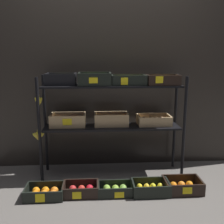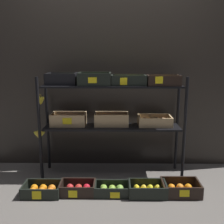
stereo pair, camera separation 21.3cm
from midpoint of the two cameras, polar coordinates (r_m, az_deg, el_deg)
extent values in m
plane|color=#605B56|center=(3.14, 1.99, -13.06)|extent=(10.00, 10.00, 0.00)
cube|color=#2D2823|center=(3.22, 1.97, 5.71)|extent=(3.91, 0.12, 1.95)
cylinder|color=black|center=(2.87, -13.12, -3.90)|extent=(0.03, 0.03, 1.12)
cylinder|color=black|center=(2.90, 17.21, -3.92)|extent=(0.03, 0.03, 1.12)
cylinder|color=black|center=(3.18, -11.73, -2.26)|extent=(0.03, 0.03, 1.12)
cylinder|color=black|center=(3.21, 15.57, -2.30)|extent=(0.03, 0.03, 1.12)
cube|color=black|center=(2.94, 2.07, -3.22)|extent=(1.47, 0.30, 0.02)
cube|color=black|center=(2.86, 2.14, 5.57)|extent=(1.47, 0.30, 0.02)
cube|color=tan|center=(3.01, -7.17, -2.66)|extent=(0.38, 0.23, 0.01)
cube|color=tan|center=(2.89, -7.49, -1.92)|extent=(0.38, 0.02, 0.12)
cube|color=tan|center=(3.10, -6.94, -0.95)|extent=(0.38, 0.02, 0.12)
cube|color=tan|center=(3.02, -10.63, -1.39)|extent=(0.02, 0.20, 0.12)
cube|color=tan|center=(2.97, -3.73, -1.43)|extent=(0.02, 0.20, 0.12)
sphere|color=#56214B|center=(2.99, -9.52, -2.26)|extent=(0.05, 0.05, 0.05)
sphere|color=#5C2759|center=(2.98, -8.44, -2.27)|extent=(0.05, 0.05, 0.05)
sphere|color=#561D55|center=(2.97, -7.24, -2.27)|extent=(0.05, 0.05, 0.05)
sphere|color=#682B5D|center=(2.96, -6.08, -2.29)|extent=(0.05, 0.05, 0.05)
sphere|color=#6C245C|center=(2.95, -4.98, -2.32)|extent=(0.05, 0.05, 0.05)
sphere|color=#65174C|center=(3.05, -9.27, -1.92)|extent=(0.05, 0.05, 0.05)
sphere|color=#681B5E|center=(3.05, -8.26, -1.91)|extent=(0.05, 0.05, 0.05)
sphere|color=#672A5D|center=(3.04, -7.13, -1.92)|extent=(0.05, 0.05, 0.05)
sphere|color=#651C4C|center=(3.03, -5.97, -1.93)|extent=(0.05, 0.05, 0.05)
sphere|color=#6A2258|center=(3.02, -4.78, -1.96)|extent=(0.05, 0.05, 0.05)
cube|color=yellow|center=(2.88, -7.46, -1.96)|extent=(0.10, 0.00, 0.07)
cube|color=tan|center=(2.98, 1.95, -2.73)|extent=(0.37, 0.21, 0.01)
cube|color=tan|center=(2.87, 2.00, -1.89)|extent=(0.37, 0.02, 0.13)
cube|color=tan|center=(3.05, 1.91, -1.02)|extent=(0.37, 0.02, 0.13)
cube|color=tan|center=(2.96, -1.46, -1.43)|extent=(0.02, 0.18, 0.13)
cube|color=tan|center=(2.97, 5.36, -1.44)|extent=(0.02, 0.18, 0.13)
sphere|color=orange|center=(2.94, -0.13, -2.21)|extent=(0.06, 0.06, 0.06)
sphere|color=orange|center=(2.94, 1.34, -2.19)|extent=(0.06, 0.06, 0.06)
sphere|color=orange|center=(2.94, 2.64, -2.22)|extent=(0.06, 0.06, 0.06)
sphere|color=orange|center=(2.94, 4.06, -2.21)|extent=(0.06, 0.06, 0.06)
sphere|color=orange|center=(2.99, -0.08, -1.93)|extent=(0.06, 0.06, 0.06)
sphere|color=orange|center=(2.99, 1.21, -1.93)|extent=(0.06, 0.06, 0.06)
sphere|color=orange|center=(3.00, 2.65, -1.93)|extent=(0.06, 0.06, 0.06)
sphere|color=orange|center=(3.00, 3.94, -1.94)|extent=(0.06, 0.06, 0.06)
cube|color=tan|center=(3.03, 11.03, -2.68)|extent=(0.36, 0.25, 0.01)
cube|color=tan|center=(2.91, 11.47, -2.25)|extent=(0.36, 0.02, 0.09)
cube|color=tan|center=(3.13, 10.69, -1.20)|extent=(0.36, 0.02, 0.09)
cube|color=tan|center=(2.99, 7.80, -1.71)|extent=(0.02, 0.22, 0.09)
cube|color=tan|center=(3.05, 14.27, -1.69)|extent=(0.02, 0.22, 0.09)
ellipsoid|color=brown|center=(2.97, 9.23, -2.14)|extent=(0.05, 0.05, 0.07)
ellipsoid|color=brown|center=(2.98, 10.53, -2.15)|extent=(0.05, 0.05, 0.07)
ellipsoid|color=brown|center=(2.99, 11.88, -2.12)|extent=(0.05, 0.05, 0.07)
ellipsoid|color=brown|center=(3.00, 13.21, -2.14)|extent=(0.05, 0.05, 0.07)
ellipsoid|color=brown|center=(3.05, 8.92, -1.76)|extent=(0.05, 0.05, 0.07)
ellipsoid|color=brown|center=(3.05, 10.33, -1.77)|extent=(0.05, 0.05, 0.07)
ellipsoid|color=brown|center=(3.07, 11.51, -1.75)|extent=(0.05, 0.05, 0.07)
ellipsoid|color=brown|center=(3.08, 12.78, -1.74)|extent=(0.05, 0.05, 0.07)
cube|color=black|center=(2.93, -8.50, 5.92)|extent=(0.31, 0.24, 0.01)
cube|color=black|center=(2.81, -8.90, 6.92)|extent=(0.31, 0.02, 0.11)
cube|color=black|center=(3.04, -8.20, 7.32)|extent=(0.31, 0.02, 0.11)
cube|color=black|center=(2.95, -11.41, 7.07)|extent=(0.02, 0.21, 0.11)
cube|color=black|center=(2.90, -5.62, 7.17)|extent=(0.02, 0.21, 0.11)
ellipsoid|color=tan|center=(2.90, -9.71, 6.85)|extent=(0.07, 0.07, 0.09)
ellipsoid|color=#A9BF4A|center=(2.88, -7.68, 6.88)|extent=(0.07, 0.07, 0.09)
ellipsoid|color=#B3BD4C|center=(2.97, -9.46, 6.97)|extent=(0.07, 0.07, 0.09)
ellipsoid|color=#B5BA4B|center=(2.96, -7.33, 7.02)|extent=(0.07, 0.07, 0.09)
cube|color=black|center=(2.85, -1.56, 5.87)|extent=(0.34, 0.25, 0.01)
cube|color=black|center=(2.73, -1.66, 6.98)|extent=(0.34, 0.02, 0.12)
cube|color=black|center=(2.96, -1.48, 7.39)|extent=(0.34, 0.02, 0.12)
cube|color=black|center=(2.85, -4.86, 7.17)|extent=(0.02, 0.22, 0.12)
cube|color=black|center=(2.84, 1.74, 7.19)|extent=(0.02, 0.22, 0.12)
sphere|color=#90C73B|center=(2.82, -3.15, 6.65)|extent=(0.07, 0.07, 0.07)
sphere|color=#8ABC44|center=(2.81, -1.54, 6.65)|extent=(0.07, 0.07, 0.07)
sphere|color=#82B332|center=(2.80, -0.04, 6.64)|extent=(0.07, 0.07, 0.07)
sphere|color=#84B738|center=(2.88, -3.04, 6.78)|extent=(0.07, 0.07, 0.07)
sphere|color=#90B636|center=(2.88, -1.59, 6.77)|extent=(0.07, 0.07, 0.07)
sphere|color=#8EB147|center=(2.88, 0.02, 6.79)|extent=(0.07, 0.07, 0.07)
cube|color=yellow|center=(2.72, -1.94, 6.75)|extent=(0.09, 0.01, 0.06)
cube|color=black|center=(2.85, 5.71, 5.83)|extent=(0.36, 0.21, 0.01)
cube|color=black|center=(2.75, 5.91, 6.70)|extent=(0.36, 0.02, 0.09)
cube|color=black|center=(2.95, 5.56, 7.07)|extent=(0.36, 0.02, 0.09)
cube|color=black|center=(2.84, 2.23, 6.93)|extent=(0.02, 0.18, 0.09)
cube|color=black|center=(2.87, 9.20, 6.84)|extent=(0.02, 0.18, 0.09)
ellipsoid|color=yellow|center=(2.81, 3.77, 6.70)|extent=(0.06, 0.06, 0.08)
ellipsoid|color=yellow|center=(2.81, 5.03, 6.67)|extent=(0.06, 0.06, 0.08)
ellipsoid|color=yellow|center=(2.82, 6.52, 6.65)|extent=(0.06, 0.06, 0.08)
ellipsoid|color=yellow|center=(2.83, 7.83, 6.64)|extent=(0.06, 0.06, 0.08)
ellipsoid|color=yellow|center=(2.87, 3.60, 6.81)|extent=(0.06, 0.06, 0.08)
ellipsoid|color=yellow|center=(2.88, 5.08, 6.80)|extent=(0.06, 0.06, 0.08)
ellipsoid|color=yellow|center=(2.88, 6.28, 6.77)|extent=(0.06, 0.06, 0.08)
ellipsoid|color=yellow|center=(2.89, 7.67, 6.75)|extent=(0.06, 0.06, 0.08)
cube|color=yellow|center=(2.74, 4.73, 6.49)|extent=(0.07, 0.01, 0.07)
cube|color=black|center=(2.89, 12.93, 5.66)|extent=(0.34, 0.21, 0.01)
cube|color=black|center=(2.79, 13.41, 6.52)|extent=(0.34, 0.02, 0.10)
cube|color=black|center=(2.98, 12.59, 6.91)|extent=(0.34, 0.02, 0.10)
cube|color=black|center=(2.86, 9.78, 6.80)|extent=(0.02, 0.18, 0.10)
cube|color=black|center=(2.92, 16.11, 6.62)|extent=(0.02, 0.18, 0.10)
sphere|color=#E1C155|center=(2.85, 11.58, 6.48)|extent=(0.07, 0.07, 0.07)
sphere|color=#D5B751|center=(2.86, 13.16, 6.44)|extent=(0.07, 0.07, 0.07)
sphere|color=#DBB751|center=(2.88, 14.56, 6.40)|extent=(0.07, 0.07, 0.07)
sphere|color=#E4C646|center=(2.90, 11.42, 6.58)|extent=(0.07, 0.07, 0.07)
sphere|color=#E6C14D|center=(2.91, 12.89, 6.55)|extent=(0.07, 0.07, 0.07)
sphere|color=gold|center=(2.93, 14.45, 6.50)|extent=(0.07, 0.07, 0.07)
cube|color=yellow|center=(2.77, 12.19, 6.64)|extent=(0.08, 0.01, 0.07)
cylinder|color=brown|center=(2.99, -13.34, -3.62)|extent=(0.02, 0.02, 0.02)
ellipsoid|color=yellow|center=(3.00, -13.73, -4.72)|extent=(0.09, 0.03, 0.09)
ellipsoid|color=yellow|center=(3.00, -13.58, -4.74)|extent=(0.07, 0.03, 0.10)
ellipsoid|color=yellow|center=(3.01, -13.37, -4.67)|extent=(0.05, 0.03, 0.10)
ellipsoid|color=yellow|center=(3.01, -13.15, -4.64)|extent=(0.05, 0.03, 0.10)
ellipsoid|color=yellow|center=(3.00, -13.01, -4.71)|extent=(0.07, 0.03, 0.10)
ellipsoid|color=yellow|center=(3.00, -12.81, -4.69)|extent=(0.09, 0.03, 0.08)
cylinder|color=brown|center=(3.03, -13.10, 3.50)|extent=(0.02, 0.02, 0.02)
ellipsoid|color=yellow|center=(3.05, -13.31, 2.43)|extent=(0.08, 0.03, 0.10)
ellipsoid|color=yellow|center=(3.04, -13.17, 2.39)|extent=(0.05, 0.03, 0.10)
ellipsoid|color=yellow|center=(3.04, -12.93, 2.42)|extent=(0.05, 0.03, 0.10)
ellipsoid|color=yellow|center=(3.04, -12.77, 2.40)|extent=(0.07, 0.03, 0.10)
cube|color=black|center=(2.79, -12.40, -16.65)|extent=(0.37, 0.23, 0.01)
cube|color=black|center=(2.67, -12.99, -16.73)|extent=(0.37, 0.02, 0.10)
cube|color=black|center=(2.86, -11.95, -14.64)|extent=(0.37, 0.02, 0.10)
cube|color=black|center=(2.81, -16.06, -15.39)|extent=(0.02, 0.20, 0.10)
cube|color=black|center=(2.73, -8.74, -15.85)|extent=(0.02, 0.20, 0.10)
sphere|color=orange|center=(2.76, -14.32, -16.06)|extent=(0.07, 0.07, 0.07)
sphere|color=orange|center=(2.75, -12.52, -16.14)|extent=(0.07, 0.07, 0.07)
sphere|color=orange|center=(2.72, -10.76, -16.31)|extent=(0.07, 0.07, 0.07)
sphere|color=orange|center=(2.82, -14.08, -15.44)|extent=(0.07, 0.07, 0.07)
sphere|color=orange|center=(2.80, -12.25, -15.55)|extent=(0.07, 0.07, 0.07)
sphere|color=orange|center=(2.78, -10.45, -15.71)|extent=(0.07, 0.07, 0.07)
cube|color=yellow|center=(2.67, -13.47, -16.87)|extent=(0.09, 0.01, 0.08)
cube|color=black|center=(2.76, -5.00, -16.76)|extent=(0.34, 0.22, 0.01)
cube|color=black|center=(2.64, -5.24, -16.72)|extent=(0.34, 0.02, 0.10)
cube|color=black|center=(2.82, -4.82, -14.75)|extent=(0.34, 0.02, 0.10)
cube|color=black|center=(2.75, -8.55, -15.58)|extent=(0.02, 0.18, 0.10)
cube|color=black|center=(2.72, -1.46, -15.78)|extent=(0.02, 0.18, 0.10)
sphere|color=red|center=(2.72, -6.75, -16.24)|extent=(0.07, 0.07, 0.07)
sphere|color=red|center=(2.71, -5.15, -16.26)|extent=(0.07, 0.07, 0.07)
sphere|color=red|center=(2.70, -3.41, -16.36)|extent=(0.07, 0.07, 0.07)
sphere|color=red|center=(2.77, -6.70, -15.69)|extent=(0.07, 0.07, 0.07)
sphere|color=red|center=(2.76, -4.87, -15.77)|extent=(0.07, 0.07, 0.07)
sphere|color=red|center=(2.75, -3.15, -15.77)|extent=(0.07, 0.07, 0.07)
cube|color=yellow|center=(2.64, -5.97, -17.00)|extent=(0.08, 0.01, 0.07)
cube|color=black|center=(2.74, 2.33, -16.95)|extent=(0.34, 0.20, 0.01)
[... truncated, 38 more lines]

